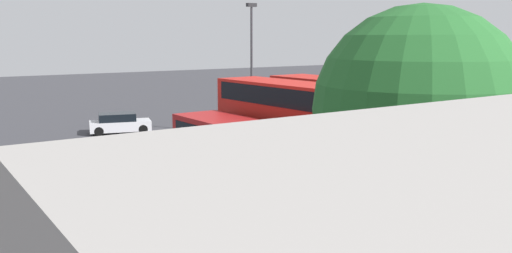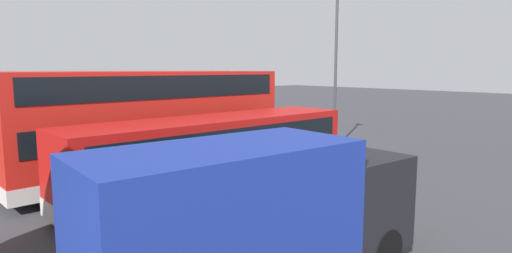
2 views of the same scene
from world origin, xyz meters
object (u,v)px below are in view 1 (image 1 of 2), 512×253
bus_double_decker_second (361,122)px  car_hatchback_silver (119,123)px  bus_double_decker_third (309,128)px  bus_single_deck_fourth (251,154)px  bus_single_deck_near_end (406,129)px  lamp_post_tall (252,60)px

bus_double_decker_second → car_hatchback_silver: size_ratio=2.66×
bus_double_decker_third → bus_single_deck_fourth: size_ratio=1.16×
bus_single_deck_near_end → lamp_post_tall: lamp_post_tall is taller
bus_single_deck_fourth → car_hatchback_silver: (-0.08, -17.28, -0.92)m
bus_single_deck_near_end → bus_single_deck_fourth: size_ratio=1.08×
bus_double_decker_third → bus_single_deck_fourth: bus_double_decker_third is taller
bus_single_deck_fourth → car_hatchback_silver: bus_single_deck_fourth is taller
car_hatchback_silver → lamp_post_tall: lamp_post_tall is taller
bus_double_decker_second → bus_single_deck_fourth: bus_double_decker_second is taller
bus_double_decker_third → car_hatchback_silver: bus_double_decker_third is taller
bus_single_deck_near_end → car_hatchback_silver: size_ratio=2.47×
bus_single_deck_near_end → bus_double_decker_third: 7.49m
bus_single_deck_fourth → lamp_post_tall: lamp_post_tall is taller
bus_double_decker_third → bus_single_deck_near_end: bearing=-176.6°
bus_single_deck_fourth → car_hatchback_silver: bearing=-90.3°
bus_double_decker_second → bus_double_decker_third: (3.50, 0.08, -0.00)m
bus_double_decker_second → lamp_post_tall: 11.41m
bus_single_deck_near_end → bus_double_decker_second: bus_double_decker_second is taller
bus_single_deck_fourth → car_hatchback_silver: 17.31m
bus_single_deck_near_end → bus_double_decker_third: bus_double_decker_third is taller
bus_double_decker_second → bus_double_decker_third: size_ratio=1.00×
bus_double_decker_third → bus_single_deck_fourth: 3.51m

